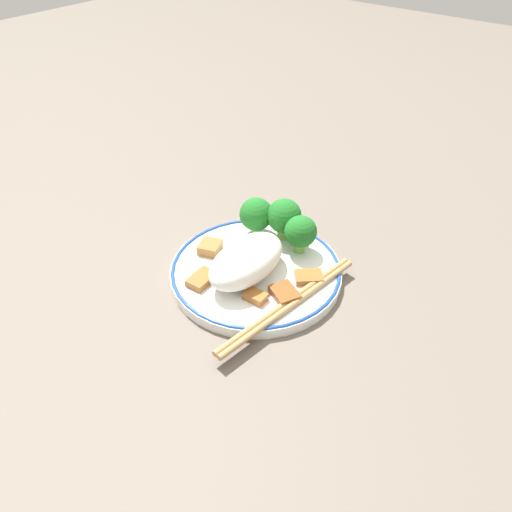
# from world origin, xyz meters

# --- Properties ---
(ground_plane) EXTENTS (3.00, 3.00, 0.00)m
(ground_plane) POSITION_xyz_m (0.00, 0.00, 0.00)
(ground_plane) COLOR #665B51
(plate) EXTENTS (0.22, 0.22, 0.02)m
(plate) POSITION_xyz_m (0.00, 0.00, 0.01)
(plate) COLOR white
(plate) RESTS_ON ground_plane
(rice_mound) EXTENTS (0.12, 0.07, 0.05)m
(rice_mound) POSITION_xyz_m (-0.02, 0.00, 0.04)
(rice_mound) COLOR white
(rice_mound) RESTS_ON plate
(broccoli_back_left) EXTENTS (0.04, 0.04, 0.05)m
(broccoli_back_left) POSITION_xyz_m (0.06, -0.02, 0.05)
(broccoli_back_left) COLOR #72AD4C
(broccoli_back_left) RESTS_ON plate
(broccoli_back_center) EXTENTS (0.05, 0.05, 0.06)m
(broccoli_back_center) POSITION_xyz_m (0.08, 0.01, 0.05)
(broccoli_back_center) COLOR #72AD4C
(broccoli_back_center) RESTS_ON plate
(broccoli_back_right) EXTENTS (0.05, 0.05, 0.06)m
(broccoli_back_right) POSITION_xyz_m (0.06, 0.05, 0.04)
(broccoli_back_right) COLOR #72AD4C
(broccoli_back_right) RESTS_ON plate
(meat_near_front) EXTENTS (0.04, 0.04, 0.01)m
(meat_near_front) POSITION_xyz_m (-0.02, -0.06, 0.02)
(meat_near_front) COLOR brown
(meat_near_front) RESTS_ON plate
(meat_near_left) EXTENTS (0.02, 0.03, 0.01)m
(meat_near_left) POSITION_xyz_m (-0.05, -0.04, 0.02)
(meat_near_left) COLOR #995B28
(meat_near_left) RESTS_ON plate
(meat_near_right) EXTENTS (0.04, 0.04, 0.01)m
(meat_near_right) POSITION_xyz_m (-0.01, 0.07, 0.02)
(meat_near_right) COLOR #9E6633
(meat_near_right) RESTS_ON plate
(meat_near_back) EXTENTS (0.03, 0.03, 0.01)m
(meat_near_back) POSITION_xyz_m (0.02, 0.00, 0.02)
(meat_near_back) COLOR #995B28
(meat_near_back) RESTS_ON plate
(meat_on_rice_edge) EXTENTS (0.04, 0.03, 0.01)m
(meat_on_rice_edge) POSITION_xyz_m (-0.06, 0.04, 0.02)
(meat_on_rice_edge) COLOR #995B28
(meat_on_rice_edge) RESTS_ON plate
(meat_mid_left) EXTENTS (0.04, 0.04, 0.01)m
(meat_mid_left) POSITION_xyz_m (0.02, -0.07, 0.02)
(meat_mid_left) COLOR #995B28
(meat_mid_left) RESTS_ON plate
(chopsticks) EXTENTS (0.23, 0.04, 0.01)m
(chopsticks) POSITION_xyz_m (-0.03, -0.07, 0.02)
(chopsticks) COLOR #AD8451
(chopsticks) RESTS_ON plate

